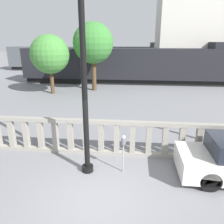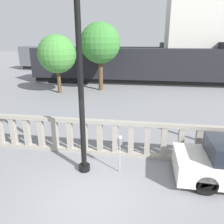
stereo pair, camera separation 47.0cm
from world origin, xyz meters
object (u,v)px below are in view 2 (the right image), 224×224
at_px(lamppost, 81,88).
at_px(parking_meter, 120,144).
at_px(tree_left, 57,54).
at_px(tree_right, 100,43).
at_px(train_near, 139,65).
at_px(train_far, 99,58).

xyz_separation_m(lamppost, parking_meter, (1.20, 0.08, -1.81)).
bearing_deg(lamppost, tree_left, 115.76).
height_order(lamppost, parking_meter, lamppost).
xyz_separation_m(tree_left, tree_right, (3.22, 1.64, 0.83)).
distance_m(train_near, tree_right, 5.49).
xyz_separation_m(parking_meter, tree_right, (-3.27, 12.53, 2.96)).
bearing_deg(train_far, parking_meter, -76.37).
distance_m(parking_meter, tree_right, 13.28).
height_order(tree_left, tree_right, tree_right).
xyz_separation_m(train_far, tree_right, (2.99, -13.31, 2.22)).
height_order(lamppost, train_far, lamppost).
relative_size(lamppost, tree_right, 1.04).
distance_m(train_near, tree_left, 8.58).
xyz_separation_m(lamppost, train_far, (-5.07, 25.93, -1.07)).
xyz_separation_m(train_far, tree_left, (-0.23, -14.95, 1.39)).
distance_m(lamppost, train_far, 26.44).
bearing_deg(parking_meter, train_near, 90.40).
bearing_deg(train_near, parking_meter, -89.60).
relative_size(train_far, tree_right, 4.12).
distance_m(parking_meter, train_far, 26.60).
xyz_separation_m(parking_meter, tree_left, (-6.49, 10.89, 2.13)).
relative_size(lamppost, parking_meter, 4.48).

